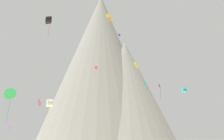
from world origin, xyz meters
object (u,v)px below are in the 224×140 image
object	(u,v)px
kite_yellow_high	(136,65)
kite_orange_high	(109,20)
rock_massif	(105,76)
kite_gold_high	(108,16)
kite_white_low	(50,103)
kite_cyan_low	(184,90)
kite_indigo_high	(119,35)
kite_pink_low	(39,103)
kite_red_mid	(160,88)
kite_teal_mid	(145,83)
kite_green_low	(10,94)
kite_rainbow_mid	(96,68)
kite_violet_low	(9,127)
kite_black_high	(49,20)

from	to	relation	value
kite_yellow_high	kite_orange_high	size ratio (longest dim) A/B	1.82
rock_massif	kite_gold_high	size ratio (longest dim) A/B	50.79
rock_massif	kite_white_low	world-z (taller)	rock_massif
kite_yellow_high	kite_white_low	bearing A→B (deg)	170.33
kite_cyan_low	kite_indigo_high	bearing A→B (deg)	104.18
kite_pink_low	kite_orange_high	xyz separation A→B (m)	(21.55, -1.63, 28.16)
kite_red_mid	kite_teal_mid	size ratio (longest dim) A/B	2.93
kite_pink_low	kite_yellow_high	distance (m)	33.40
kite_indigo_high	kite_green_low	world-z (taller)	kite_indigo_high
kite_yellow_high	kite_green_low	bearing A→B (deg)	175.06
kite_cyan_low	kite_orange_high	bearing A→B (deg)	104.33
kite_indigo_high	kite_yellow_high	world-z (taller)	kite_indigo_high
kite_cyan_low	kite_gold_high	world-z (taller)	kite_gold_high
kite_pink_low	kite_green_low	bearing A→B (deg)	14.50
kite_pink_low	kite_teal_mid	distance (m)	33.11
rock_massif	kite_teal_mid	distance (m)	38.76
kite_indigo_high	kite_rainbow_mid	distance (m)	13.69
kite_cyan_low	kite_teal_mid	bearing A→B (deg)	87.12
kite_indigo_high	kite_orange_high	distance (m)	10.60
kite_violet_low	kite_rainbow_mid	size ratio (longest dim) A/B	0.72
kite_gold_high	kite_orange_high	world-z (taller)	kite_orange_high
kite_yellow_high	kite_black_high	bearing A→B (deg)	173.87
kite_white_low	kite_teal_mid	distance (m)	30.83
kite_pink_low	kite_red_mid	distance (m)	37.02
kite_indigo_high	kite_white_low	distance (m)	31.60
kite_green_low	kite_gold_high	size ratio (longest dim) A/B	4.58
rock_massif	kite_red_mid	world-z (taller)	rock_massif
kite_violet_low	kite_gold_high	size ratio (longest dim) A/B	1.46
kite_red_mid	kite_teal_mid	distance (m)	4.77
kite_green_low	kite_red_mid	bearing A→B (deg)	-149.40
kite_white_low	kite_gold_high	world-z (taller)	kite_gold_high
kite_green_low	kite_yellow_high	xyz separation A→B (m)	(32.53, 29.00, 15.06)
kite_black_high	kite_red_mid	distance (m)	37.16
kite_pink_low	kite_green_low	size ratio (longest dim) A/B	0.38
kite_violet_low	kite_rainbow_mid	world-z (taller)	kite_rainbow_mid
rock_massif	kite_rainbow_mid	world-z (taller)	rock_massif
kite_gold_high	kite_orange_high	xyz separation A→B (m)	(1.58, 8.46, 2.57)
kite_gold_high	kite_white_low	bearing A→B (deg)	32.89
rock_massif	kite_white_low	size ratio (longest dim) A/B	18.49
kite_violet_low	kite_white_low	bearing A→B (deg)	10.74
kite_green_low	kite_red_mid	size ratio (longest dim) A/B	1.55
kite_cyan_low	kite_rainbow_mid	size ratio (longest dim) A/B	0.29
kite_pink_low	kite_cyan_low	bearing A→B (deg)	60.65
kite_black_high	kite_gold_high	size ratio (longest dim) A/B	3.58
kite_teal_mid	kite_cyan_low	bearing A→B (deg)	164.45
kite_indigo_high	kite_pink_low	size ratio (longest dim) A/B	0.35
kite_white_low	kite_orange_high	distance (m)	39.24
rock_massif	kite_black_high	bearing A→B (deg)	-110.32
kite_cyan_low	kite_gold_high	distance (m)	38.42
kite_rainbow_mid	kite_red_mid	size ratio (longest dim) A/B	0.69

